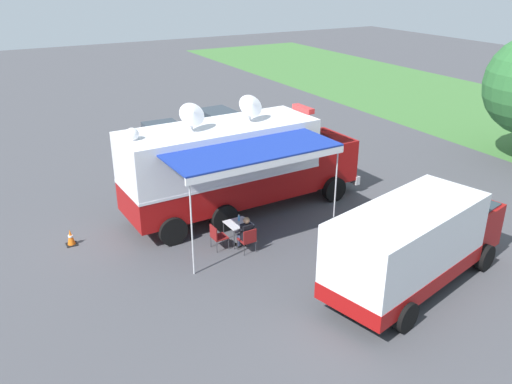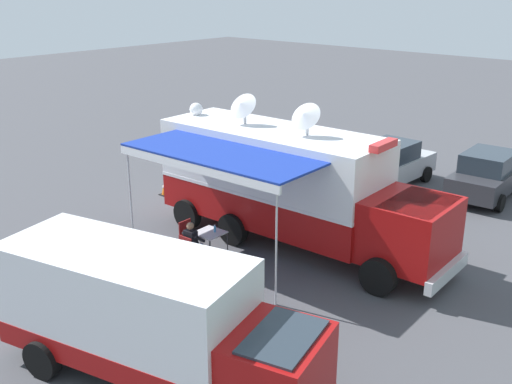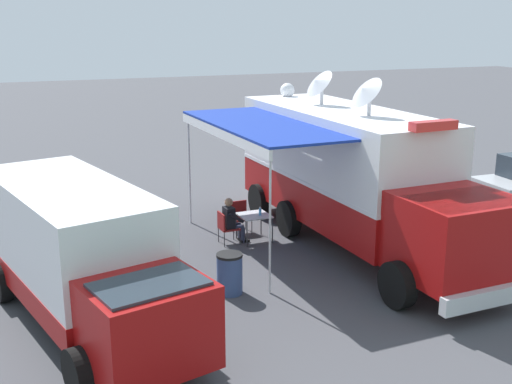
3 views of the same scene
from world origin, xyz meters
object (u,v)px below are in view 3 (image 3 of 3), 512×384
folding_table (254,217)px  trash_bin (230,274)px  seated_responder (232,219)px  command_truck (354,173)px  water_bottle (260,211)px  traffic_cone (270,180)px  support_truck (81,256)px  folding_chair_beside_table (240,214)px  folding_chair_at_table (225,225)px

folding_table → trash_bin: bearing=59.6°
seated_responder → command_truck: bearing=156.5°
command_truck → folding_table: (2.29, -1.21, -1.27)m
folding_table → seated_responder: (0.61, -0.06, -0.02)m
folding_table → water_bottle: 0.23m
folding_table → seated_responder: bearing=-5.2°
traffic_cone → support_truck: size_ratio=0.08×
command_truck → traffic_cone: bearing=-92.7°
folding_chair_beside_table → trash_bin: bearing=66.6°
folding_chair_at_table → traffic_cone: 6.06m
trash_bin → traffic_cone: (-4.34, -8.07, -0.18)m
water_bottle → support_truck: (5.01, 3.15, 0.55)m
command_truck → folding_chair_beside_table: size_ratio=11.01×
support_truck → folding_chair_beside_table: bearing=-139.5°
water_bottle → seated_responder: (0.74, -0.15, -0.18)m
folding_chair_at_table → trash_bin: bearing=72.5°
folding_table → trash_bin: trash_bin is taller
water_bottle → trash_bin: (1.89, 2.90, -0.38)m
folding_chair_at_table → command_truck: bearing=157.9°
support_truck → trash_bin: bearing=-175.5°
water_bottle → folding_chair_at_table: (0.93, -0.14, -0.32)m
folding_chair_at_table → seated_responder: (-0.19, -0.01, 0.14)m
seated_responder → traffic_cone: (-3.20, -5.01, -0.37)m
water_bottle → seated_responder: seated_responder is taller
folding_chair_at_table → seated_responder: seated_responder is taller
folding_table → trash_bin: (1.76, 3.00, -0.22)m
folding_chair_beside_table → support_truck: 6.36m
folding_table → folding_chair_at_table: folding_chair_at_table is taller
trash_bin → support_truck: (3.12, 0.24, 0.93)m
trash_bin → traffic_cone: 9.17m
seated_responder → water_bottle: bearing=168.5°
water_bottle → traffic_cone: bearing=-115.4°
seated_responder → traffic_cone: size_ratio=2.16×
command_truck → seated_responder: (2.90, -1.26, -1.30)m
seated_responder → folding_chair_at_table: bearing=2.2°
folding_chair_at_table → folding_chair_beside_table: bearing=-131.5°
water_bottle → trash_bin: size_ratio=0.25×
folding_chair_beside_table → traffic_cone: size_ratio=1.50×
command_truck → folding_chair_beside_table: bearing=-40.8°
folding_chair_at_table → support_truck: 5.31m
command_truck → seated_responder: command_truck is taller
folding_table → seated_responder: 0.61m
water_bottle → traffic_cone: size_ratio=0.39×
folding_table → folding_chair_beside_table: bearing=-84.0°
folding_chair_beside_table → trash_bin: 4.20m
command_truck → folding_table: bearing=-27.8°
folding_table → support_truck: 5.90m
folding_table → traffic_cone: folding_table is taller
folding_chair_at_table → folding_chair_beside_table: size_ratio=1.00×
command_truck → trash_bin: command_truck is taller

